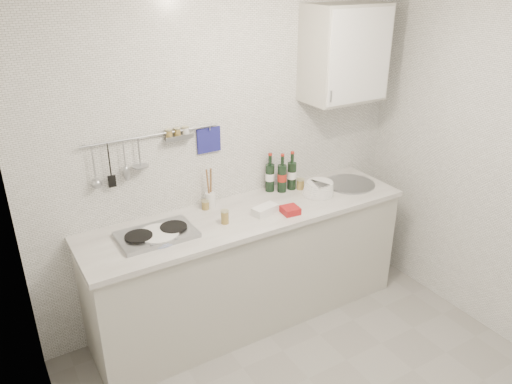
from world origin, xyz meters
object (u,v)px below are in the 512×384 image
(wine_bottles, at_px, (281,172))
(wall_cabinet, at_px, (345,53))
(plate_stack_hob, at_px, (158,236))
(plate_stack_sink, at_px, (319,188))
(utensil_crock, at_px, (210,198))

(wine_bottles, bearing_deg, wall_cabinet, -8.93)
(wall_cabinet, distance_m, plate_stack_hob, 1.90)
(wall_cabinet, relative_size, plate_stack_hob, 2.47)
(plate_stack_sink, bearing_deg, wall_cabinet, 24.54)
(wall_cabinet, distance_m, plate_stack_sink, 1.03)
(wine_bottles, relative_size, utensil_crock, 1.01)
(plate_stack_hob, height_order, wine_bottles, wine_bottles)
(wine_bottles, height_order, utensil_crock, wine_bottles)
(plate_stack_sink, distance_m, utensil_crock, 0.86)
(plate_stack_hob, relative_size, utensil_crock, 0.92)
(plate_stack_hob, bearing_deg, utensil_crock, 26.16)
(plate_stack_hob, distance_m, plate_stack_sink, 1.33)
(plate_stack_hob, bearing_deg, wine_bottles, 11.40)
(plate_stack_hob, distance_m, utensil_crock, 0.56)
(wine_bottles, xyz_separation_m, utensil_crock, (-0.61, 0.02, -0.08))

